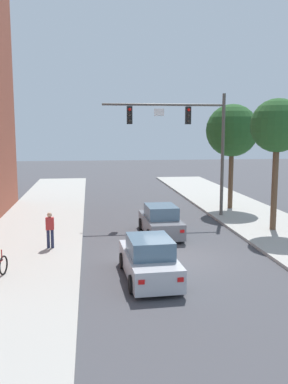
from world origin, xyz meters
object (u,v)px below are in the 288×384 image
at_px(car_following_silver, 149,260).
at_px(street_tree_nearest, 277,127).
at_px(traffic_signal_mast, 189,131).
at_px(car_lead_grey, 161,222).
at_px(pedestrian_sidewalk_left_walker, 50,228).
at_px(street_tree_second, 232,131).

xyz_separation_m(car_following_silver, street_tree_nearest, (7.63, 6.31, 4.90)).
height_order(traffic_signal_mast, car_following_silver, traffic_signal_mast).
relative_size(car_lead_grey, car_following_silver, 0.99).
distance_m(car_following_silver, pedestrian_sidewalk_left_walker, 5.73).
bearing_deg(pedestrian_sidewalk_left_walker, car_following_silver, -46.67).
xyz_separation_m(traffic_signal_mast, car_following_silver, (-3.92, -10.44, -4.66)).
xyz_separation_m(car_lead_grey, street_tree_second, (5.91, 6.26, 4.68)).
bearing_deg(traffic_signal_mast, car_lead_grey, -120.87).
height_order(car_lead_grey, street_tree_nearest, street_tree_nearest).
bearing_deg(traffic_signal_mast, street_tree_second, 32.67).
relative_size(car_following_silver, street_tree_nearest, 0.62).
bearing_deg(car_lead_grey, pedestrian_sidewalk_left_walker, -157.39).
bearing_deg(traffic_signal_mast, car_following_silver, -110.57).
distance_m(car_following_silver, street_tree_nearest, 11.05).
bearing_deg(pedestrian_sidewalk_left_walker, street_tree_second, 36.92).
xyz_separation_m(car_following_silver, street_tree_second, (7.43, 12.69, 4.68)).
xyz_separation_m(pedestrian_sidewalk_left_walker, street_tree_nearest, (11.56, 2.15, 4.56)).
height_order(traffic_signal_mast, pedestrian_sidewalk_left_walker, traffic_signal_mast).
height_order(pedestrian_sidewalk_left_walker, street_tree_second, street_tree_second).
relative_size(car_lead_grey, pedestrian_sidewalk_left_walker, 2.61).
distance_m(traffic_signal_mast, street_tree_second, 4.17).
bearing_deg(pedestrian_sidewalk_left_walker, car_lead_grey, 22.61).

